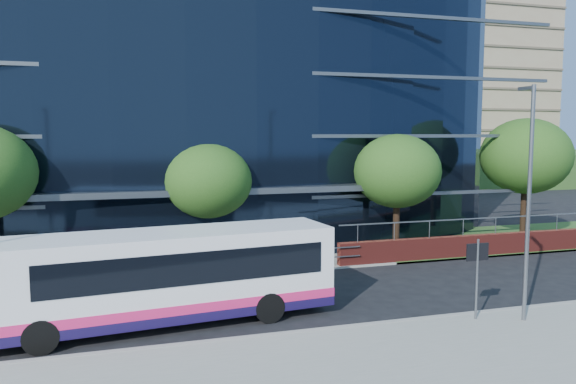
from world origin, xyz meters
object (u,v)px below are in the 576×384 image
object	(u,v)px
city_bus	(166,276)
tree_dist_e	(402,151)
tree_far_b	(208,181)
tree_far_d	(526,156)
tree_far_c	(397,171)
tree_dist_f	(508,152)
streetlight_east	(529,196)
street_sign	(477,262)

from	to	relation	value
city_bus	tree_dist_e	bearing A→B (deg)	46.49
tree_far_b	tree_far_d	xyz separation A→B (m)	(19.00, 0.50, 0.98)
tree_far_c	tree_far_d	size ratio (longest dim) A/B	0.87
tree_far_c	tree_dist_f	world-z (taller)	tree_far_c
tree_far_c	tree_far_d	world-z (taller)	tree_far_d
tree_dist_e	streetlight_east	distance (m)	45.85
street_sign	tree_far_c	world-z (taller)	tree_far_c
tree_dist_f	city_bus	bearing A→B (deg)	-138.41
street_sign	tree_dist_f	bearing A→B (deg)	50.84
tree_far_c	tree_dist_e	world-z (taller)	same
street_sign	tree_far_b	xyz separation A→B (m)	(-7.50, 11.09, 2.06)
street_sign	streetlight_east	world-z (taller)	streetlight_east
tree_far_c	streetlight_east	xyz separation A→B (m)	(-1.00, -11.17, -0.10)
tree_dist_e	streetlight_east	world-z (taller)	streetlight_east
tree_far_d	city_bus	size ratio (longest dim) A/B	0.62
tree_far_c	tree_dist_e	bearing A→B (deg)	61.26
tree_dist_e	streetlight_east	size ratio (longest dim) A/B	0.81
tree_far_d	city_bus	bearing A→B (deg)	-158.40
street_sign	tree_far_b	world-z (taller)	tree_far_b
street_sign	tree_far_d	size ratio (longest dim) A/B	0.38
tree_far_b	tree_dist_f	bearing A→B (deg)	37.08
tree_far_b	tree_far_c	world-z (taller)	tree_far_c
tree_far_b	city_bus	world-z (taller)	tree_far_b
tree_far_c	tree_far_d	bearing A→B (deg)	6.34
tree_far_d	streetlight_east	world-z (taller)	streetlight_east
tree_dist_f	streetlight_east	world-z (taller)	streetlight_east
tree_dist_f	tree_far_d	bearing A→B (deg)	-126.87
tree_far_c	tree_far_d	distance (m)	9.08
tree_far_d	city_bus	distance (m)	23.66
street_sign	streetlight_east	distance (m)	2.80
streetlight_east	city_bus	bearing A→B (deg)	163.16
tree_far_c	tree_far_b	bearing A→B (deg)	177.14
tree_dist_f	streetlight_east	distance (m)	55.74
tree_far_d	tree_dist_f	bearing A→B (deg)	53.13
tree_dist_f	tree_dist_e	bearing A→B (deg)	-172.87
street_sign	tree_far_d	distance (m)	16.61
tree_far_b	tree_far_d	size ratio (longest dim) A/B	0.81
tree_far_b	city_bus	size ratio (longest dim) A/B	0.50
tree_far_b	tree_dist_f	xyz separation A→B (m)	(43.00, 32.50, 0.00)
tree_far_b	tree_dist_e	xyz separation A→B (m)	(27.00, 30.50, 0.33)
tree_far_c	tree_far_d	xyz separation A→B (m)	(9.00, 1.00, 0.65)
tree_dist_e	city_bus	world-z (taller)	tree_dist_e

